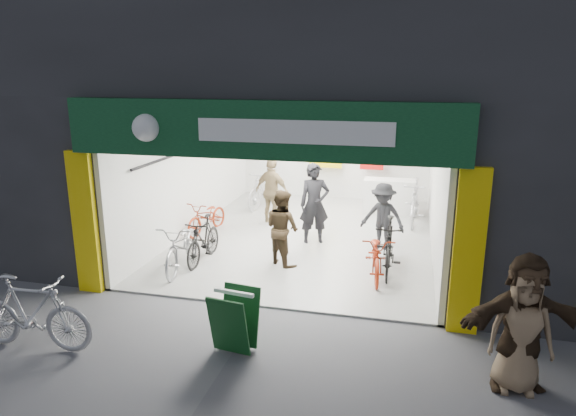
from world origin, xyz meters
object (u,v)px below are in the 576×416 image
at_px(sandwich_board, 235,319).
at_px(pedestrian_near, 521,332).
at_px(parked_bike, 31,313).
at_px(bike_right_front, 389,247).
at_px(bike_left_front, 182,246).

bearing_deg(sandwich_board, pedestrian_near, 7.67).
distance_m(pedestrian_near, sandwich_board, 3.79).
bearing_deg(pedestrian_near, parked_bike, -177.81).
bearing_deg(bike_right_front, bike_left_front, -169.54).
distance_m(bike_left_front, bike_right_front, 4.15).
bearing_deg(bike_left_front, bike_right_front, 3.74).
relative_size(parked_bike, sandwich_board, 2.09).
height_order(parked_bike, sandwich_board, parked_bike).
bearing_deg(pedestrian_near, sandwich_board, 176.65).
height_order(bike_left_front, pedestrian_near, pedestrian_near).
bearing_deg(bike_right_front, pedestrian_near, -64.12).
distance_m(bike_left_front, parked_bike, 3.46).
relative_size(bike_left_front, bike_right_front, 1.05).
distance_m(bike_left_front, sandwich_board, 3.44).
xyz_separation_m(bike_left_front, parked_bike, (-0.79, -3.36, 0.06)).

